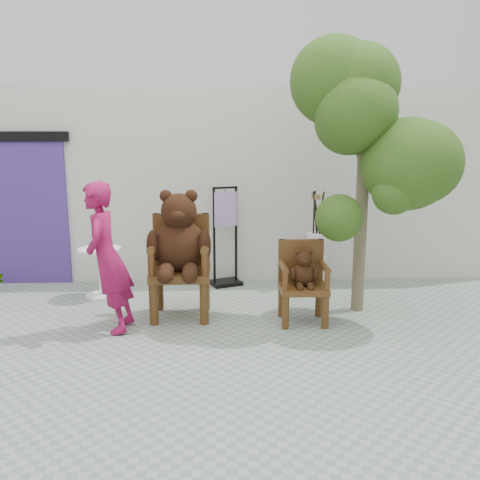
{
  "coord_description": "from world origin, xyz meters",
  "views": [
    {
      "loc": [
        -0.01,
        -5.23,
        2.2
      ],
      "look_at": [
        0.2,
        1.1,
        0.95
      ],
      "focal_mm": 38.0,
      "sensor_mm": 36.0,
      "label": 1
    }
  ],
  "objects": [
    {
      "name": "display_stand",
      "position": [
        0.02,
        2.35,
        0.58
      ],
      "size": [
        0.55,
        0.5,
        1.51
      ],
      "rotation": [
        0.0,
        0.0,
        0.39
      ],
      "color": "black",
      "rests_on": "ground"
    },
    {
      "name": "tree",
      "position": [
        1.77,
        0.88,
        2.34
      ],
      "size": [
        1.96,
        1.48,
        3.44
      ],
      "rotation": [
        0.0,
        0.0,
        -0.38
      ],
      "color": "brown",
      "rests_on": "ground"
    },
    {
      "name": "chair_small",
      "position": [
        0.95,
        0.71,
        0.57
      ],
      "size": [
        0.57,
        0.52,
        0.99
      ],
      "color": "#3F240D",
      "rests_on": "ground"
    },
    {
      "name": "back_wall",
      "position": [
        0.0,
        3.1,
        1.5
      ],
      "size": [
        9.0,
        1.0,
        3.0
      ],
      "primitive_type": "cube",
      "color": "silver",
      "rests_on": "ground"
    },
    {
      "name": "doorway",
      "position": [
        -3.0,
        2.58,
        1.16
      ],
      "size": [
        1.4,
        0.11,
        2.33
      ],
      "color": "#472B82",
      "rests_on": "ground"
    },
    {
      "name": "ground_plane",
      "position": [
        0.0,
        0.0,
        0.0
      ],
      "size": [
        60.0,
        60.0,
        0.0
      ],
      "primitive_type": "plane",
      "color": "gray",
      "rests_on": "ground"
    },
    {
      "name": "stool_bucket",
      "position": [
        1.4,
        2.26,
        0.64
      ],
      "size": [
        0.32,
        0.32,
        1.46
      ],
      "rotation": [
        0.0,
        0.0,
        0.28
      ],
      "color": "white",
      "rests_on": "ground"
    },
    {
      "name": "chair_big",
      "position": [
        -0.55,
        0.94,
        0.91
      ],
      "size": [
        0.78,
        0.84,
        1.61
      ],
      "color": "#3F240D",
      "rests_on": "ground"
    },
    {
      "name": "person",
      "position": [
        -1.34,
        0.48,
        0.87
      ],
      "size": [
        0.44,
        0.65,
        1.74
      ],
      "primitive_type": "imported",
      "rotation": [
        0.0,
        0.0,
        -1.6
      ],
      "color": "maroon",
      "rests_on": "ground"
    },
    {
      "name": "cafe_table",
      "position": [
        -1.76,
        1.81,
        0.44
      ],
      "size": [
        0.6,
        0.6,
        0.7
      ],
      "rotation": [
        0.0,
        0.0,
        -0.19
      ],
      "color": "white",
      "rests_on": "ground"
    }
  ]
}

